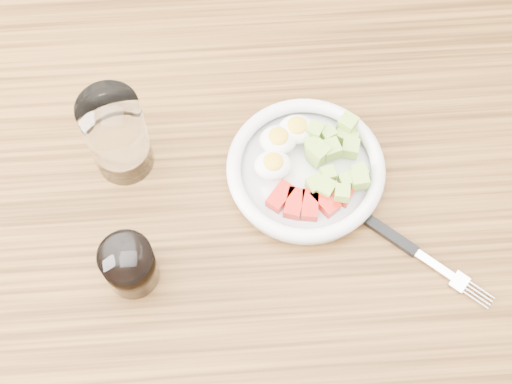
# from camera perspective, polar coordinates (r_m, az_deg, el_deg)

# --- Properties ---
(ground) EXTENTS (4.00, 4.00, 0.00)m
(ground) POSITION_cam_1_polar(r_m,az_deg,el_deg) (1.65, 0.38, -11.71)
(ground) COLOR brown
(ground) RESTS_ON ground
(dining_table) EXTENTS (1.50, 0.90, 0.77)m
(dining_table) POSITION_cam_1_polar(r_m,az_deg,el_deg) (1.01, 0.61, -3.51)
(dining_table) COLOR brown
(dining_table) RESTS_ON ground
(bowl) EXTENTS (0.21, 0.21, 0.05)m
(bowl) POSITION_cam_1_polar(r_m,az_deg,el_deg) (0.92, 3.99, 2.00)
(bowl) COLOR white
(bowl) RESTS_ON dining_table
(fork) EXTENTS (0.16, 0.15, 0.01)m
(fork) POSITION_cam_1_polar(r_m,az_deg,el_deg) (0.91, 11.60, -4.01)
(fork) COLOR black
(fork) RESTS_ON dining_table
(water_glass) EXTENTS (0.08, 0.08, 0.14)m
(water_glass) POSITION_cam_1_polar(r_m,az_deg,el_deg) (0.90, -11.06, 4.46)
(water_glass) COLOR white
(water_glass) RESTS_ON dining_table
(coffee_glass) EXTENTS (0.06, 0.06, 0.07)m
(coffee_glass) POSITION_cam_1_polar(r_m,az_deg,el_deg) (0.86, -10.09, -5.81)
(coffee_glass) COLOR white
(coffee_glass) RESTS_ON dining_table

